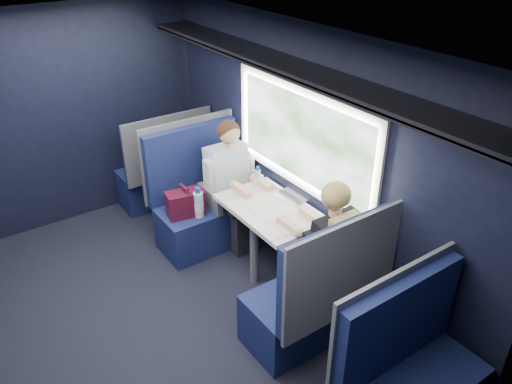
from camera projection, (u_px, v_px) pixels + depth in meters
ground at (170, 318)px, 4.27m from camera, size 2.80×4.20×0.01m
room_shell at (155, 162)px, 3.55m from camera, size 3.00×4.40×2.40m
table at (268, 216)px, 4.45m from camera, size 0.62×1.00×0.74m
seat_bay_near at (203, 204)px, 5.10m from camera, size 1.04×0.62×1.26m
seat_bay_far at (315, 300)px, 3.86m from camera, size 1.04×0.62×1.26m
seat_row_front at (164, 171)px, 5.78m from camera, size 1.04×0.51×1.16m
seat_row_back at (409, 380)px, 3.20m from camera, size 1.04×0.51×1.16m
man at (233, 178)px, 4.96m from camera, size 0.53×0.56×1.32m
woman at (327, 245)px, 3.95m from camera, size 0.53×0.56×1.32m
papers at (270, 213)px, 4.35m from camera, size 0.51×0.73×0.01m
laptop at (297, 190)px, 4.59m from camera, size 0.26×0.32×0.23m
bottle_small at (258, 177)px, 4.75m from camera, size 0.06×0.06×0.20m
cup at (260, 180)px, 4.80m from camera, size 0.07×0.07×0.08m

